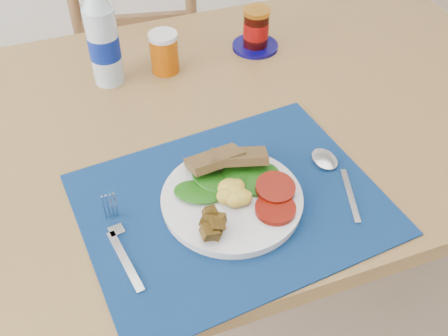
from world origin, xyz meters
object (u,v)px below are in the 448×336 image
Objects in this scene: breakfast_plate at (230,199)px; water_bottle at (103,40)px; jam_on_saucer at (256,31)px; juice_glass at (164,53)px; chair_far at (139,43)px.

water_bottle reaches higher than breakfast_plate.
jam_on_saucer is at bearing 64.74° from breakfast_plate.
jam_on_saucer is (0.37, 0.02, -0.06)m from water_bottle.
breakfast_plate is at bearing -117.51° from jam_on_saucer.
chair_far is at bearing 86.33° from juice_glass.
jam_on_saucer is at bearing 125.33° from chair_far.
water_bottle is (-0.16, -0.49, 0.31)m from chair_far.
water_bottle is 2.62× the size of juice_glass.
water_bottle is at bearing 83.35° from chair_far.
juice_glass is (0.13, -0.00, -0.06)m from water_bottle.
breakfast_plate is (-0.04, -0.95, 0.23)m from chair_far.
chair_far is 4.48× the size of water_bottle.
chair_far is 9.29× the size of jam_on_saucer.
juice_glass is at bearing 90.93° from breakfast_plate.
chair_far reaches higher than water_bottle.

